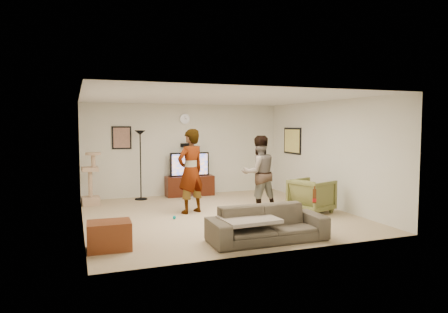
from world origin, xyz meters
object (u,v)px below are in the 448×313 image
object	(u,v)px
tv	(190,164)
sofa	(267,224)
floor_lamp	(141,165)
person_right	(259,173)
beer_bottle	(314,196)
armchair	(312,196)
tv_stand	(190,186)
side_table	(109,236)
cat_tree	(90,179)
person_left	(191,171)

from	to	relation	value
tv	sofa	size ratio (longest dim) A/B	0.55
floor_lamp	person_right	distance (m)	3.23
floor_lamp	beer_bottle	size ratio (longest dim) A/B	7.15
armchair	tv_stand	bearing A→B (deg)	13.24
tv_stand	armchair	distance (m)	3.59
person_right	floor_lamp	bearing A→B (deg)	-44.79
person_right	side_table	size ratio (longest dim) A/B	2.57
floor_lamp	armchair	xyz separation A→B (m)	(3.30, -2.89, -0.52)
armchair	side_table	size ratio (longest dim) A/B	1.24
floor_lamp	person_right	xyz separation A→B (m)	(2.30, -2.27, -0.04)
floor_lamp	side_table	world-z (taller)	floor_lamp
floor_lamp	person_right	bearing A→B (deg)	-44.63
tv_stand	cat_tree	size ratio (longest dim) A/B	1.01
beer_bottle	side_table	world-z (taller)	beer_bottle
floor_lamp	beer_bottle	distance (m)	5.09
floor_lamp	cat_tree	world-z (taller)	floor_lamp
floor_lamp	tv	bearing A→B (deg)	4.83
sofa	beer_bottle	distance (m)	1.00
tv_stand	person_left	bearing A→B (deg)	-104.91
tv_stand	tv	size ratio (longest dim) A/B	1.21
tv_stand	side_table	xyz separation A→B (m)	(-2.47, -4.22, -0.05)
person_left	sofa	world-z (taller)	person_left
person_left	armchair	world-z (taller)	person_left
armchair	cat_tree	bearing A→B (deg)	40.67
tv_stand	sofa	size ratio (longest dim) A/B	0.66
person_right	beer_bottle	xyz separation A→B (m)	(-0.01, -2.27, -0.15)
person_left	sofa	bearing A→B (deg)	79.84
tv_stand	sofa	world-z (taller)	sofa
sofa	tv	bearing A→B (deg)	90.83
cat_tree	person_right	xyz separation A→B (m)	(3.56, -1.96, 0.21)
person_right	sofa	size ratio (longest dim) A/B	0.86
cat_tree	tv_stand	bearing A→B (deg)	9.27
tv	sofa	world-z (taller)	tv
cat_tree	side_table	world-z (taller)	cat_tree
tv	person_left	xyz separation A→B (m)	(-0.57, -2.12, 0.06)
tv_stand	armchair	size ratio (longest dim) A/B	1.59
tv	armchair	world-z (taller)	tv
armchair	person_right	bearing A→B (deg)	38.31
person_left	person_right	distance (m)	1.55
sofa	armchair	size ratio (longest dim) A/B	2.41
person_right	side_table	distance (m)	3.94
tv	side_table	world-z (taller)	tv
floor_lamp	person_right	size ratio (longest dim) A/B	1.05
armchair	side_table	world-z (taller)	armchair
tv	person_right	xyz separation A→B (m)	(0.96, -2.39, -0.01)
tv	cat_tree	size ratio (longest dim) A/B	0.84
sofa	side_table	size ratio (longest dim) A/B	2.99
sofa	side_table	xyz separation A→B (m)	(-2.51, 0.43, -0.07)
tv_stand	beer_bottle	world-z (taller)	beer_bottle
tv	side_table	xyz separation A→B (m)	(-2.47, -4.22, -0.64)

